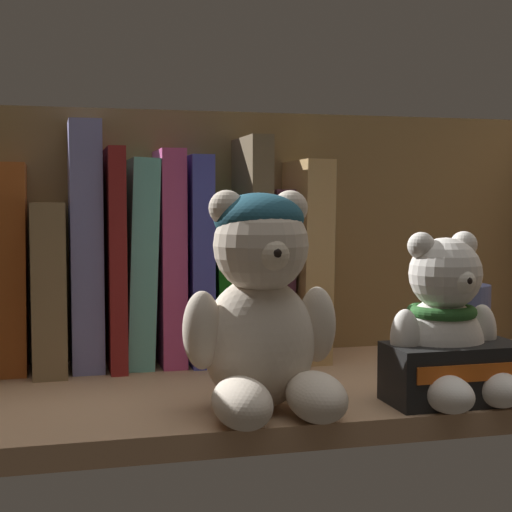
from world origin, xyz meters
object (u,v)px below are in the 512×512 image
at_px(small_product_box, 454,373).
at_px(book_7, 139,262).
at_px(book_9, 195,259).
at_px(book_5, 85,245).
at_px(book_8, 168,257).
at_px(pillar_candle, 462,328).
at_px(book_10, 223,287).
at_px(book_3, 12,267).
at_px(book_6, 113,258).
at_px(book_11, 251,249).
at_px(book_12, 274,273).
at_px(book_13, 301,259).
at_px(teddy_bear_larger, 262,307).
at_px(teddy_bear_smaller, 446,329).
at_px(book_4, 49,285).

bearing_deg(small_product_box, book_7, 135.81).
bearing_deg(book_9, book_5, 180.00).
bearing_deg(book_8, pillar_candle, -24.12).
relative_size(book_9, book_10, 1.40).
bearing_deg(book_3, book_6, 0.00).
bearing_deg(pillar_candle, book_11, 146.38).
relative_size(book_12, book_13, 0.86).
xyz_separation_m(book_12, pillar_candle, (0.16, -0.12, -0.05)).
bearing_deg(book_11, book_3, 180.00).
xyz_separation_m(book_5, pillar_candle, (0.36, -0.12, -0.08)).
distance_m(book_6, pillar_candle, 0.36).
height_order(book_6, teddy_bear_larger, book_6).
height_order(book_3, teddy_bear_larger, book_3).
bearing_deg(book_11, book_13, 0.00).
xyz_separation_m(book_11, book_13, (0.06, 0.00, -0.01)).
xyz_separation_m(book_8, book_12, (0.12, 0.00, -0.02)).
height_order(book_8, pillar_candle, book_8).
height_order(book_5, book_8, book_5).
distance_m(book_7, pillar_candle, 0.33).
bearing_deg(book_7, book_12, 0.00).
distance_m(book_8, teddy_bear_larger, 0.22).
relative_size(teddy_bear_smaller, small_product_box, 1.26).
relative_size(book_9, book_13, 1.02).
relative_size(teddy_bear_smaller, pillar_candle, 1.66).
bearing_deg(book_5, book_12, 0.00).
height_order(book_3, book_7, book_7).
distance_m(teddy_bear_smaller, small_product_box, 0.04).
height_order(book_5, teddy_bear_larger, book_5).
bearing_deg(teddy_bear_smaller, book_8, 132.73).
distance_m(book_6, small_product_box, 0.36).
xyz_separation_m(book_6, teddy_bear_larger, (0.10, -0.21, -0.03)).
bearing_deg(teddy_bear_smaller, pillar_candle, 54.58).
bearing_deg(book_13, book_7, 180.00).
height_order(book_11, book_12, book_11).
relative_size(book_5, small_product_box, 2.18).
relative_size(book_10, book_12, 0.85).
bearing_deg(book_5, small_product_box, -38.31).
relative_size(book_8, book_11, 0.94).
xyz_separation_m(book_9, book_12, (0.09, 0.00, -0.02)).
relative_size(book_3, book_10, 1.34).
bearing_deg(book_5, book_8, 0.00).
bearing_deg(book_7, small_product_box, -44.19).
distance_m(book_3, book_4, 0.04).
relative_size(book_11, small_product_box, 2.07).
height_order(book_6, book_13, book_6).
xyz_separation_m(book_8, book_9, (0.03, 0.00, -0.00)).
height_order(book_10, teddy_bear_larger, teddy_bear_larger).
xyz_separation_m(book_7, book_10, (0.09, 0.00, -0.03)).
relative_size(book_11, teddy_bear_larger, 1.32).
height_order(book_12, teddy_bear_larger, book_12).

